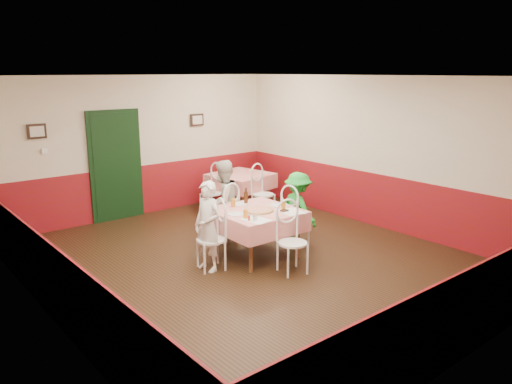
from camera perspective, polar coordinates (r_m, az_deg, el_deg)
floor at (r=7.83m, az=-0.60°, el=-7.86°), size 7.00×7.00×0.00m
ceiling at (r=7.28m, az=-0.66°, el=13.10°), size 7.00×7.00×0.00m
back_wall at (r=10.35m, az=-12.92°, el=5.15°), size 6.00×0.10×2.80m
front_wall at (r=5.26m, az=24.07°, el=-3.81°), size 6.00×0.10×2.80m
left_wall at (r=6.07m, az=-23.30°, el=-1.52°), size 0.10×7.00×2.80m
right_wall at (r=9.57m, az=13.55°, el=4.44°), size 0.10×7.00×2.80m
wainscot_back at (r=10.50m, az=-12.62°, el=0.28°), size 6.00×0.03×1.00m
wainscot_front at (r=5.59m, az=23.02°, el=-12.62°), size 6.00×0.03×1.00m
wainscot_left at (r=6.35m, az=-22.39°, el=-9.36°), size 0.03×7.00×1.00m
wainscot_right at (r=9.74m, az=13.21°, el=-0.80°), size 0.03×7.00×1.00m
door at (r=10.11m, az=-15.72°, el=2.77°), size 0.96×0.06×2.10m
picture_left at (r=9.53m, az=-23.76°, el=6.36°), size 0.32×0.03×0.26m
picture_right at (r=10.89m, az=-6.76°, el=8.19°), size 0.32×0.03×0.26m
thermostat at (r=9.60m, az=-22.99°, el=4.37°), size 0.10×0.03×0.10m
main_table at (r=7.90m, az=-0.00°, el=-4.76°), size 1.24×1.24×0.77m
second_table at (r=10.62m, az=-1.77°, el=0.06°), size 1.29×1.29×0.77m
chair_left at (r=7.40m, az=-5.17°, el=-5.49°), size 0.51×0.51×0.90m
chair_right at (r=8.41m, az=4.54°, el=-3.12°), size 0.48×0.48×0.90m
chair_far at (r=8.53m, az=-3.57°, el=-2.86°), size 0.46×0.46×0.90m
chair_near at (r=7.27m, az=4.21°, el=-5.85°), size 0.51×0.51×0.90m
chair_second_a at (r=10.17m, az=-5.12°, el=-0.16°), size 0.49×0.49×0.90m
chair_second_b at (r=10.03m, az=0.85°, el=-0.30°), size 0.49×0.49×0.90m
pizza at (r=7.72m, az=0.25°, el=-2.10°), size 0.46×0.46×0.03m
plate_left at (r=7.54m, az=-2.32°, el=-2.54°), size 0.25×0.25×0.01m
plate_right at (r=8.04m, az=2.46°, el=-1.52°), size 0.25×0.25×0.01m
plate_far at (r=8.10m, az=-1.80°, el=-1.39°), size 0.25×0.25×0.01m
glass_a at (r=7.35m, az=-1.20°, el=-2.53°), size 0.07×0.07×0.12m
glass_b at (r=7.82m, az=3.13°, el=-1.52°), size 0.07×0.07×0.13m
glass_c at (r=7.97m, az=-2.63°, el=-1.22°), size 0.07×0.07×0.13m
beer_bottle at (r=8.13m, az=-1.16°, el=-0.52°), size 0.07×0.07×0.24m
shaker_a at (r=7.20m, az=-0.24°, el=-3.02°), size 0.04×0.04×0.09m
shaker_b at (r=7.25m, az=0.03°, el=-2.91°), size 0.04×0.04×0.09m
shaker_c at (r=7.23m, az=-0.80°, el=-2.95°), size 0.04×0.04×0.09m
menu_left at (r=7.28m, az=0.02°, el=-3.19°), size 0.35×0.43×0.00m
menu_right at (r=7.72m, az=4.05°, el=-2.23°), size 0.38×0.46×0.00m
wallet at (r=7.73m, az=3.25°, el=-2.13°), size 0.11×0.09×0.02m
diner_left at (r=7.31m, az=-5.54°, el=-3.93°), size 0.39×0.53×1.34m
diner_far at (r=8.50m, az=-3.79°, el=-1.10°), size 0.78×0.67×1.42m
diner_right at (r=8.39m, az=4.81°, el=-1.93°), size 0.51×0.83×1.25m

